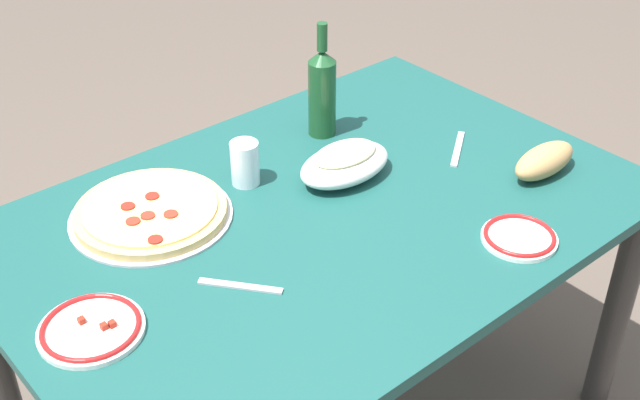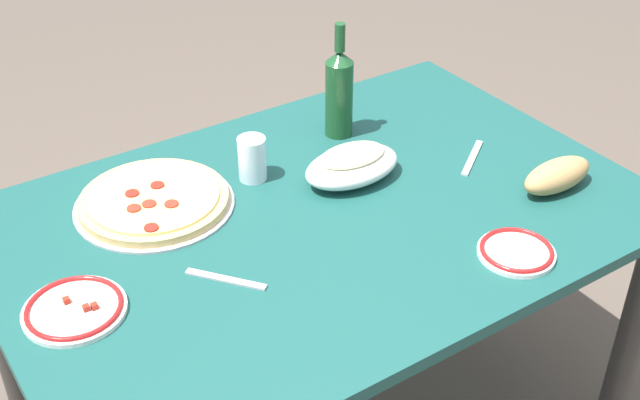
{
  "view_description": "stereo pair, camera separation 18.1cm",
  "coord_description": "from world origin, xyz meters",
  "px_view_note": "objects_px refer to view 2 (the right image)",
  "views": [
    {
      "loc": [
        0.98,
        1.14,
        1.77
      ],
      "look_at": [
        0.0,
        0.0,
        0.75
      ],
      "focal_mm": 46.45,
      "sensor_mm": 36.0,
      "label": 1
    },
    {
      "loc": [
        0.83,
        1.25,
        1.77
      ],
      "look_at": [
        0.0,
        0.0,
        0.75
      ],
      "focal_mm": 46.45,
      "sensor_mm": 36.0,
      "label": 2
    }
  ],
  "objects_px": {
    "water_glass": "(252,159)",
    "side_plate_far": "(516,251)",
    "baked_pasta_dish": "(352,164)",
    "dining_table": "(320,248)",
    "wine_bottle": "(339,91)",
    "bread_loaf": "(557,175)",
    "side_plate_near": "(74,309)",
    "pepperoni_pizza": "(154,201)"
  },
  "relations": [
    {
      "from": "pepperoni_pizza",
      "to": "water_glass",
      "type": "bearing_deg",
      "value": 175.21
    },
    {
      "from": "wine_bottle",
      "to": "side_plate_far",
      "type": "bearing_deg",
      "value": 91.56
    },
    {
      "from": "pepperoni_pizza",
      "to": "bread_loaf",
      "type": "distance_m",
      "value": 0.91
    },
    {
      "from": "baked_pasta_dish",
      "to": "bread_loaf",
      "type": "height_order",
      "value": "baked_pasta_dish"
    },
    {
      "from": "dining_table",
      "to": "water_glass",
      "type": "xyz_separation_m",
      "value": [
        0.06,
        -0.2,
        0.16
      ]
    },
    {
      "from": "dining_table",
      "to": "wine_bottle",
      "type": "bearing_deg",
      "value": -131.3
    },
    {
      "from": "side_plate_near",
      "to": "bread_loaf",
      "type": "bearing_deg",
      "value": 169.36
    },
    {
      "from": "baked_pasta_dish",
      "to": "bread_loaf",
      "type": "xyz_separation_m",
      "value": [
        -0.37,
        0.29,
        -0.0
      ]
    },
    {
      "from": "baked_pasta_dish",
      "to": "water_glass",
      "type": "bearing_deg",
      "value": -34.63
    },
    {
      "from": "baked_pasta_dish",
      "to": "water_glass",
      "type": "xyz_separation_m",
      "value": [
        0.19,
        -0.13,
        0.01
      ]
    },
    {
      "from": "pepperoni_pizza",
      "to": "baked_pasta_dish",
      "type": "height_order",
      "value": "baked_pasta_dish"
    },
    {
      "from": "wine_bottle",
      "to": "side_plate_far",
      "type": "height_order",
      "value": "wine_bottle"
    },
    {
      "from": "pepperoni_pizza",
      "to": "baked_pasta_dish",
      "type": "xyz_separation_m",
      "value": [
        -0.43,
        0.15,
        0.03
      ]
    },
    {
      "from": "bread_loaf",
      "to": "side_plate_far",
      "type": "bearing_deg",
      "value": 27.3
    },
    {
      "from": "water_glass",
      "to": "bread_loaf",
      "type": "xyz_separation_m",
      "value": [
        -0.56,
        0.43,
        -0.02
      ]
    },
    {
      "from": "pepperoni_pizza",
      "to": "side_plate_near",
      "type": "bearing_deg",
      "value": 42.01
    },
    {
      "from": "baked_pasta_dish",
      "to": "side_plate_far",
      "type": "relative_size",
      "value": 1.49
    },
    {
      "from": "side_plate_far",
      "to": "bread_loaf",
      "type": "distance_m",
      "value": 0.28
    },
    {
      "from": "wine_bottle",
      "to": "side_plate_near",
      "type": "height_order",
      "value": "wine_bottle"
    },
    {
      "from": "baked_pasta_dish",
      "to": "water_glass",
      "type": "height_order",
      "value": "water_glass"
    },
    {
      "from": "dining_table",
      "to": "side_plate_far",
      "type": "distance_m",
      "value": 0.45
    },
    {
      "from": "water_glass",
      "to": "side_plate_far",
      "type": "xyz_separation_m",
      "value": [
        -0.3,
        0.56,
        -0.04
      ]
    },
    {
      "from": "water_glass",
      "to": "bread_loaf",
      "type": "distance_m",
      "value": 0.7
    },
    {
      "from": "water_glass",
      "to": "side_plate_near",
      "type": "bearing_deg",
      "value": 23.59
    },
    {
      "from": "dining_table",
      "to": "side_plate_near",
      "type": "distance_m",
      "value": 0.58
    },
    {
      "from": "pepperoni_pizza",
      "to": "side_plate_far",
      "type": "distance_m",
      "value": 0.79
    },
    {
      "from": "pepperoni_pizza",
      "to": "water_glass",
      "type": "relative_size",
      "value": 3.36
    },
    {
      "from": "water_glass",
      "to": "pepperoni_pizza",
      "type": "bearing_deg",
      "value": -4.79
    },
    {
      "from": "water_glass",
      "to": "side_plate_near",
      "type": "relative_size",
      "value": 0.54
    },
    {
      "from": "dining_table",
      "to": "baked_pasta_dish",
      "type": "xyz_separation_m",
      "value": [
        -0.14,
        -0.07,
        0.14
      ]
    },
    {
      "from": "dining_table",
      "to": "water_glass",
      "type": "distance_m",
      "value": 0.26
    },
    {
      "from": "dining_table",
      "to": "wine_bottle",
      "type": "xyz_separation_m",
      "value": [
        -0.23,
        -0.26,
        0.22
      ]
    },
    {
      "from": "side_plate_far",
      "to": "dining_table",
      "type": "bearing_deg",
      "value": -54.82
    },
    {
      "from": "dining_table",
      "to": "water_glass",
      "type": "height_order",
      "value": "water_glass"
    },
    {
      "from": "wine_bottle",
      "to": "side_plate_near",
      "type": "relative_size",
      "value": 1.52
    },
    {
      "from": "dining_table",
      "to": "water_glass",
      "type": "bearing_deg",
      "value": -74.6
    },
    {
      "from": "dining_table",
      "to": "baked_pasta_dish",
      "type": "relative_size",
      "value": 5.92
    },
    {
      "from": "side_plate_far",
      "to": "bread_loaf",
      "type": "height_order",
      "value": "bread_loaf"
    },
    {
      "from": "pepperoni_pizza",
      "to": "side_plate_near",
      "type": "relative_size",
      "value": 1.82
    },
    {
      "from": "side_plate_far",
      "to": "bread_loaf",
      "type": "bearing_deg",
      "value": -152.7
    },
    {
      "from": "baked_pasta_dish",
      "to": "bread_loaf",
      "type": "relative_size",
      "value": 1.24
    },
    {
      "from": "wine_bottle",
      "to": "bread_loaf",
      "type": "relative_size",
      "value": 1.54
    }
  ]
}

